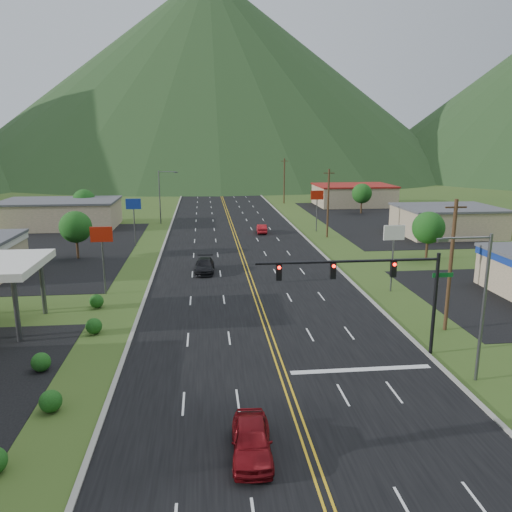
{
  "coord_description": "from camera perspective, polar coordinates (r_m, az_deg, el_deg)",
  "views": [
    {
      "loc": [
        -4.65,
        -16.09,
        14.22
      ],
      "look_at": [
        -0.29,
        24.95,
        4.5
      ],
      "focal_mm": 35.0,
      "sensor_mm": 36.0,
      "label": 1
    }
  ],
  "objects": [
    {
      "name": "mountain_n",
      "position": [
        237.82,
        -5.21,
        20.03
      ],
      "size": [
        220.0,
        220.0,
        85.0
      ],
      "primitive_type": "cone",
      "color": "#1A3317",
      "rests_on": "ground"
    },
    {
      "name": "tree_west_b",
      "position": [
        91.0,
        -19.05,
        6.01
      ],
      "size": [
        3.84,
        3.84,
        5.82
      ],
      "color": "#382314",
      "rests_on": "ground"
    },
    {
      "name": "utility_pole_a",
      "position": [
        39.67,
        21.36,
        -0.93
      ],
      "size": [
        1.6,
        0.28,
        10.0
      ],
      "color": "#382314",
      "rests_on": "ground"
    },
    {
      "name": "pole_sign_west_a",
      "position": [
        47.91,
        -17.2,
        1.62
      ],
      "size": [
        2.0,
        0.18,
        6.4
      ],
      "color": "#59595E",
      "rests_on": "ground"
    },
    {
      "name": "building_east_far",
      "position": [
        111.64,
        11.06,
        6.86
      ],
      "size": [
        16.4,
        12.4,
        4.5
      ],
      "color": "#CDAD8E",
      "rests_on": "ground"
    },
    {
      "name": "building_east_mid",
      "position": [
        80.88,
        21.01,
        3.79
      ],
      "size": [
        14.4,
        11.4,
        4.3
      ],
      "color": "#CDAD8E",
      "rests_on": "ground"
    },
    {
      "name": "pole_sign_west_b",
      "position": [
        69.34,
        -13.82,
        5.27
      ],
      "size": [
        2.0,
        0.18,
        6.4
      ],
      "color": "#59595E",
      "rests_on": "ground"
    },
    {
      "name": "pole_sign_east_b",
      "position": [
        78.64,
        6.99,
        6.46
      ],
      "size": [
        2.0,
        0.18,
        6.4
      ],
      "color": "#59595E",
      "rests_on": "ground"
    },
    {
      "name": "tree_west_a",
      "position": [
        63.83,
        -19.92,
        3.14
      ],
      "size": [
        3.84,
        3.84,
        5.82
      ],
      "color": "#382314",
      "rests_on": "ground"
    },
    {
      "name": "utility_pole_d",
      "position": [
        152.45,
        0.8,
        9.83
      ],
      "size": [
        1.6,
        0.28,
        10.0
      ],
      "color": "#382314",
      "rests_on": "ground"
    },
    {
      "name": "car_red_near",
      "position": [
        24.29,
        -0.51,
        -20.35
      ],
      "size": [
        2.06,
        4.64,
        1.55
      ],
      "primitive_type": "imported",
      "rotation": [
        0.0,
        0.0,
        -0.05
      ],
      "color": "maroon",
      "rests_on": "ground"
    },
    {
      "name": "building_west_far",
      "position": [
        88.09,
        -21.44,
        4.53
      ],
      "size": [
        18.4,
        11.4,
        4.5
      ],
      "color": "#CDAD8E",
      "rests_on": "ground"
    },
    {
      "name": "pole_sign_east_a",
      "position": [
        48.37,
        15.47,
        1.84
      ],
      "size": [
        2.0,
        0.18,
        6.4
      ],
      "color": "#59595E",
      "rests_on": "ground"
    },
    {
      "name": "utility_pole_c",
      "position": [
        112.93,
        3.24,
        8.61
      ],
      "size": [
        1.6,
        0.28,
        10.0
      ],
      "color": "#382314",
      "rests_on": "ground"
    },
    {
      "name": "tree_east_b",
      "position": [
        99.49,
        12.01,
        7.01
      ],
      "size": [
        3.84,
        3.84,
        5.82
      ],
      "color": "#382314",
      "rests_on": "ground"
    },
    {
      "name": "utility_pole_b",
      "position": [
        73.93,
        8.24,
        6.05
      ],
      "size": [
        1.6,
        0.28,
        10.0
      ],
      "color": "#382314",
      "rests_on": "ground"
    },
    {
      "name": "streetlight_west",
      "position": [
        86.85,
        -10.75,
        7.05
      ],
      "size": [
        3.28,
        0.25,
        9.0
      ],
      "color": "#59595E",
      "rests_on": "ground"
    },
    {
      "name": "car_dark_mid",
      "position": [
        54.54,
        -5.89,
        -1.15
      ],
      "size": [
        2.25,
        5.07,
        1.45
      ],
      "primitive_type": "imported",
      "rotation": [
        0.0,
        0.0,
        -0.05
      ],
      "color": "black",
      "rests_on": "ground"
    },
    {
      "name": "traffic_signal",
      "position": [
        33.29,
        13.73,
        -2.63
      ],
      "size": [
        13.1,
        0.43,
        7.0
      ],
      "color": "black",
      "rests_on": "ground"
    },
    {
      "name": "streetlight_east",
      "position": [
        31.82,
        24.15,
        -4.45
      ],
      "size": [
        3.28,
        0.25,
        9.0
      ],
      "color": "#59595E",
      "rests_on": "ground"
    },
    {
      "name": "car_red_far",
      "position": [
        76.99,
        0.66,
        3.12
      ],
      "size": [
        1.67,
        4.2,
        1.36
      ],
      "primitive_type": "imported",
      "rotation": [
        0.0,
        0.0,
        3.08
      ],
      "color": "maroon",
      "rests_on": "ground"
    },
    {
      "name": "tree_east_a",
      "position": [
        62.95,
        19.11,
        3.07
      ],
      "size": [
        3.84,
        3.84,
        5.82
      ],
      "color": "#382314",
      "rests_on": "ground"
    }
  ]
}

